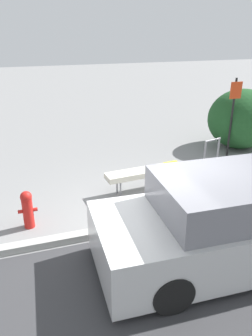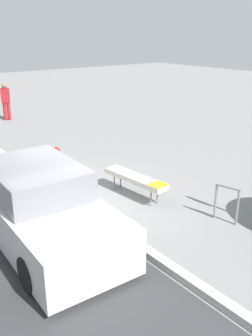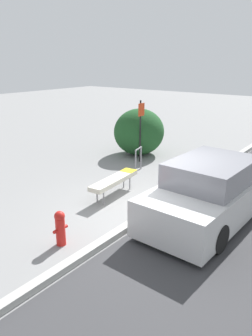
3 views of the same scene
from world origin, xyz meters
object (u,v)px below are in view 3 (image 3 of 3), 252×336
(sign_post, at_px, (141,126))
(fire_hydrant, at_px, (60,227))
(bench, at_px, (114,180))
(bike_rack, at_px, (138,157))
(parked_car_near, at_px, (213,191))

(sign_post, xyz_separation_m, fire_hydrant, (-5.82, -2.04, -0.98))
(bench, xyz_separation_m, bike_rack, (2.20, 0.73, 0.03))
(sign_post, bearing_deg, bike_rack, -148.48)
(bench, height_order, bike_rack, bike_rack)
(bench, xyz_separation_m, sign_post, (3.13, 1.30, 0.91))
(parked_car_near, bearing_deg, bench, 100.82)
(sign_post, bearing_deg, bench, -157.53)
(bench, xyz_separation_m, parked_car_near, (0.41, -2.72, 0.20))
(bike_rack, xyz_separation_m, sign_post, (0.93, 0.57, 0.88))
(bike_rack, relative_size, parked_car_near, 0.18)
(bike_rack, bearing_deg, sign_post, 31.52)
(bike_rack, relative_size, fire_hydrant, 1.08)
(bike_rack, bearing_deg, fire_hydrant, -163.23)
(sign_post, xyz_separation_m, parked_car_near, (-2.72, -4.02, -0.71))
(bench, height_order, parked_car_near, parked_car_near)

